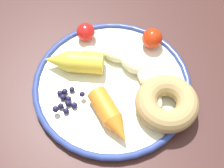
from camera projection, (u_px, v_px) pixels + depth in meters
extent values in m
cube|color=#3E221F|center=(114.00, 114.00, 0.62)|extent=(1.12, 0.97, 0.03)
cube|color=#402223|center=(47.00, 12.00, 1.24)|extent=(0.05, 0.05, 0.70)
cylinder|color=silver|center=(112.00, 86.00, 0.63)|extent=(0.29, 0.29, 0.01)
torus|color=navy|center=(112.00, 84.00, 0.62)|extent=(0.30, 0.30, 0.01)
ellipsoid|color=#EEEBC0|center=(156.00, 97.00, 0.59)|extent=(0.05, 0.04, 0.02)
ellipsoid|color=#EEEBC0|center=(146.00, 79.00, 0.61)|extent=(0.05, 0.05, 0.02)
ellipsoid|color=#EEEBC0|center=(132.00, 64.00, 0.63)|extent=(0.05, 0.06, 0.03)
ellipsoid|color=#EEEBC0|center=(114.00, 55.00, 0.64)|extent=(0.03, 0.05, 0.02)
ellipsoid|color=#EEEBC0|center=(95.00, 51.00, 0.65)|extent=(0.03, 0.05, 0.02)
cylinder|color=orange|center=(105.00, 106.00, 0.58)|extent=(0.07, 0.07, 0.04)
cone|color=orange|center=(119.00, 131.00, 0.55)|extent=(0.05, 0.05, 0.04)
cylinder|color=yellow|center=(86.00, 63.00, 0.62)|extent=(0.05, 0.07, 0.04)
cone|color=yellow|center=(56.00, 60.00, 0.62)|extent=(0.05, 0.05, 0.04)
torus|color=tan|center=(167.00, 103.00, 0.58)|extent=(0.11, 0.11, 0.04)
sphere|color=#191638|center=(65.00, 91.00, 0.61)|extent=(0.01, 0.01, 0.01)
sphere|color=#191638|center=(69.00, 99.00, 0.60)|extent=(0.01, 0.01, 0.01)
sphere|color=#191638|center=(61.00, 106.00, 0.59)|extent=(0.01, 0.01, 0.01)
sphere|color=#191638|center=(63.00, 97.00, 0.60)|extent=(0.01, 0.01, 0.01)
sphere|color=#191638|center=(66.00, 111.00, 0.58)|extent=(0.01, 0.01, 0.01)
sphere|color=#191638|center=(72.00, 90.00, 0.61)|extent=(0.01, 0.01, 0.01)
sphere|color=#191638|center=(68.00, 103.00, 0.59)|extent=(0.01, 0.01, 0.01)
sphere|color=#191638|center=(60.00, 93.00, 0.60)|extent=(0.01, 0.01, 0.01)
sphere|color=#191638|center=(74.00, 105.00, 0.59)|extent=(0.01, 0.01, 0.01)
sphere|color=#191638|center=(81.00, 96.00, 0.59)|extent=(0.01, 0.01, 0.01)
sphere|color=#191638|center=(56.00, 109.00, 0.58)|extent=(0.01, 0.01, 0.01)
sphere|color=red|center=(152.00, 38.00, 0.65)|extent=(0.04, 0.04, 0.04)
sphere|color=red|center=(86.00, 32.00, 0.66)|extent=(0.04, 0.04, 0.04)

